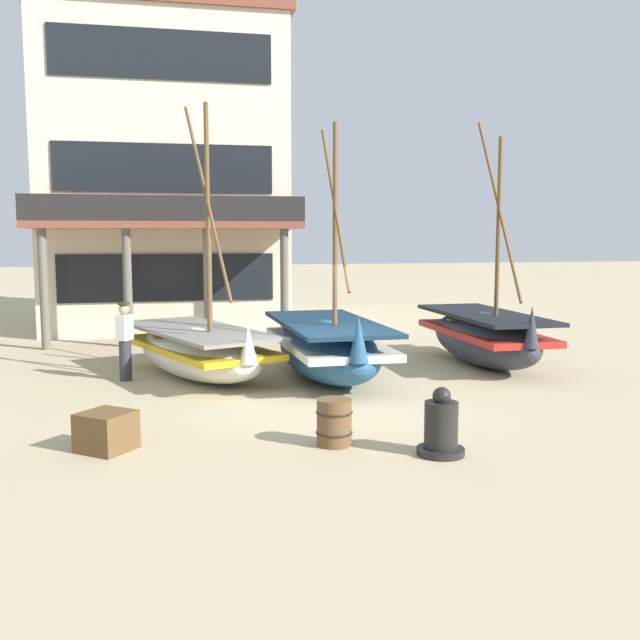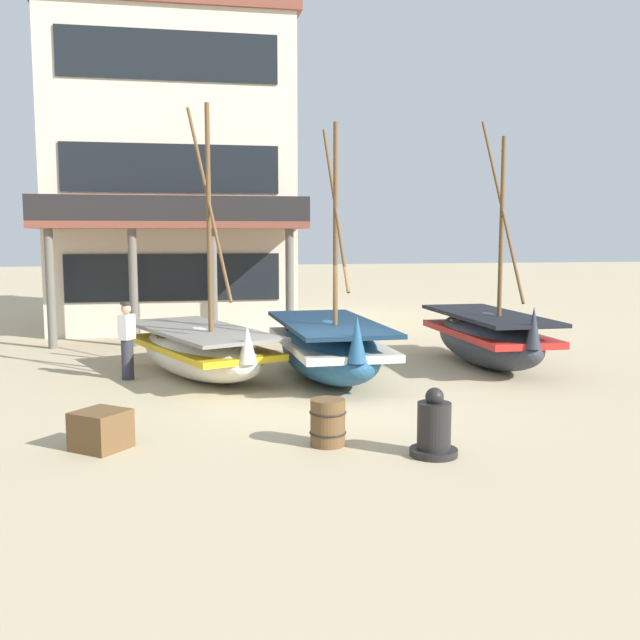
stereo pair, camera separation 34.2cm
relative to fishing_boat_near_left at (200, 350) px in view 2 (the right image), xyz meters
name	(u,v)px [view 2 (the right image)]	position (x,y,z in m)	size (l,w,h in m)	color
ground_plane	(330,399)	(2.37, -2.59, -0.61)	(120.00, 120.00, 0.00)	tan
fishing_boat_near_left	(200,350)	(0.00, 0.00, 0.00)	(3.50, 5.12, 5.86)	silver
fishing_boat_centre_large	(329,347)	(2.73, -0.75, 0.09)	(2.08, 4.91, 5.38)	#23517A
fishing_boat_far_right	(488,337)	(6.75, 0.08, 0.10)	(1.74, 4.74, 5.79)	#2D333D
fisherman_by_hull	(127,341)	(-1.56, 0.02, 0.23)	(0.37, 0.42, 1.68)	#33333D
capstan_winch	(434,429)	(3.10, -6.39, -0.22)	(0.69, 0.69, 0.99)	black
wooden_barrel	(328,422)	(1.72, -5.61, -0.26)	(0.56, 0.56, 0.70)	brown
cargo_crate	(101,430)	(-1.58, -5.17, -0.32)	(0.68, 0.68, 0.57)	brown
harbor_building_main	(173,177)	(-0.60, 9.92, 4.46)	(7.99, 8.87, 10.15)	beige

